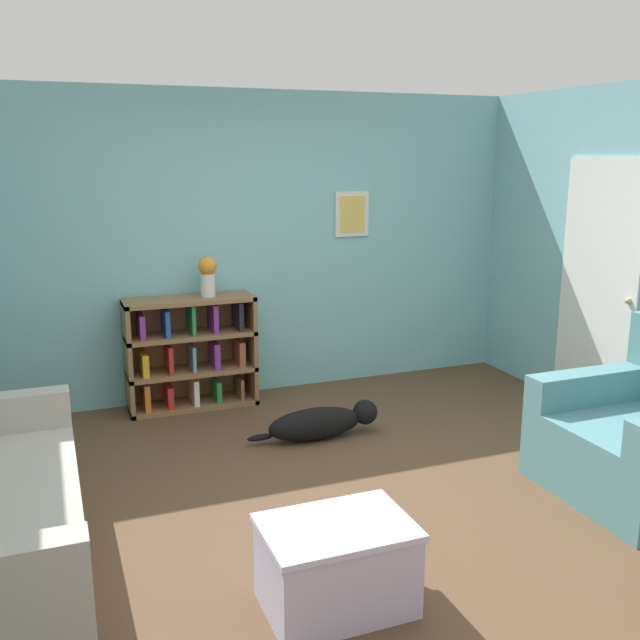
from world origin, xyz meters
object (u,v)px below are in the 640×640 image
object	(u,v)px
dog	(322,422)
vase	(207,274)
bookshelf	(191,353)
coffee_table	(337,563)

from	to	relation	value
dog	vase	xyz separation A→B (m)	(-0.60, 1.05, 0.99)
bookshelf	vase	bearing A→B (deg)	-7.16
bookshelf	coffee_table	size ratio (longest dim) A/B	1.53
coffee_table	dog	xyz separation A→B (m)	(0.68, 1.91, -0.10)
bookshelf	coffee_table	world-z (taller)	bookshelf
dog	coffee_table	bearing A→B (deg)	-109.44
coffee_table	dog	distance (m)	2.03
bookshelf	vase	distance (m)	0.68
bookshelf	vase	size ratio (longest dim) A/B	3.17
bookshelf	dog	size ratio (longest dim) A/B	1.04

